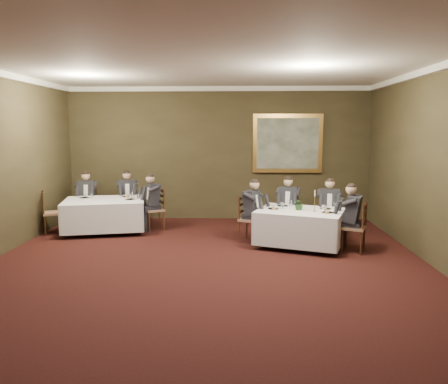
# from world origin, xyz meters

# --- Properties ---
(ground) EXTENTS (10.00, 10.00, 0.00)m
(ground) POSITION_xyz_m (0.00, 0.00, 0.00)
(ground) COLOR black
(ground) RESTS_ON ground
(ceiling) EXTENTS (8.00, 10.00, 0.10)m
(ceiling) POSITION_xyz_m (0.00, 0.00, 3.50)
(ceiling) COLOR silver
(ceiling) RESTS_ON back_wall
(back_wall) EXTENTS (8.00, 0.10, 3.50)m
(back_wall) POSITION_xyz_m (0.00, 5.00, 1.75)
(back_wall) COLOR #322A19
(back_wall) RESTS_ON ground
(front_wall) EXTENTS (8.00, 0.10, 3.50)m
(front_wall) POSITION_xyz_m (0.00, -5.00, 1.75)
(front_wall) COLOR #322A19
(front_wall) RESTS_ON ground
(crown_molding) EXTENTS (8.00, 10.00, 0.12)m
(crown_molding) POSITION_xyz_m (0.00, 0.00, 3.44)
(crown_molding) COLOR white
(crown_molding) RESTS_ON back_wall
(table_main) EXTENTS (2.04, 1.79, 0.67)m
(table_main) POSITION_xyz_m (1.83, 2.20, 0.45)
(table_main) COLOR black
(table_main) RESTS_ON ground
(table_second) EXTENTS (2.10, 1.77, 0.67)m
(table_second) POSITION_xyz_m (-2.60, 3.35, 0.45)
(table_second) COLOR black
(table_second) RESTS_ON ground
(chair_main_backleft) EXTENTS (0.52, 0.51, 1.00)m
(chair_main_backleft) POSITION_xyz_m (1.69, 3.17, 0.28)
(chair_main_backleft) COLOR #8F6648
(chair_main_backleft) RESTS_ON ground
(diner_main_backleft) EXTENTS (0.50, 0.56, 1.35)m
(diner_main_backleft) POSITION_xyz_m (1.68, 3.16, 0.51)
(diner_main_backleft) COLOR black
(diner_main_backleft) RESTS_ON chair_main_backleft
(chair_main_backright) EXTENTS (0.51, 0.49, 1.00)m
(chair_main_backright) POSITION_xyz_m (2.55, 2.87, 0.28)
(chair_main_backright) COLOR #8F6648
(chair_main_backright) RESTS_ON ground
(diner_main_backright) EXTENTS (0.48, 0.54, 1.35)m
(diner_main_backright) POSITION_xyz_m (2.54, 2.86, 0.51)
(diner_main_backright) COLOR black
(diner_main_backright) RESTS_ON chair_main_backright
(chair_main_endleft) EXTENTS (0.57, 0.58, 1.00)m
(chair_main_endleft) POSITION_xyz_m (0.81, 2.56, 0.28)
(chair_main_endleft) COLOR #8F6648
(chair_main_endleft) RESTS_ON ground
(diner_main_endleft) EXTENTS (0.60, 0.57, 1.35)m
(diner_main_endleft) POSITION_xyz_m (0.82, 2.55, 0.51)
(diner_main_endleft) COLOR black
(diner_main_endleft) RESTS_ON chair_main_endleft
(chair_main_endright) EXTENTS (0.56, 0.57, 1.00)m
(chair_main_endright) POSITION_xyz_m (2.84, 1.84, 0.28)
(chair_main_endright) COLOR #8F6648
(chair_main_endright) RESTS_ON ground
(diner_main_endright) EXTENTS (0.60, 0.56, 1.35)m
(diner_main_endright) POSITION_xyz_m (2.83, 1.84, 0.51)
(diner_main_endright) COLOR black
(diner_main_endright) RESTS_ON chair_main_endright
(chair_sec_backleft) EXTENTS (0.50, 0.48, 1.00)m
(chair_sec_backleft) POSITION_xyz_m (-3.29, 4.17, 0.28)
(chair_sec_backleft) COLOR #8F6648
(chair_sec_backleft) RESTS_ON ground
(diner_sec_backleft) EXTENTS (0.47, 0.53, 1.35)m
(diner_sec_backleft) POSITION_xyz_m (-3.29, 4.16, 0.51)
(diner_sec_backleft) COLOR black
(diner_sec_backleft) RESTS_ON chair_sec_backleft
(chair_sec_backright) EXTENTS (0.55, 0.53, 1.00)m
(chair_sec_backright) POSITION_xyz_m (-2.32, 4.38, 0.28)
(chair_sec_backright) COLOR #8F6648
(chair_sec_backright) RESTS_ON ground
(diner_sec_backright) EXTENTS (0.53, 0.58, 1.35)m
(diner_sec_backright) POSITION_xyz_m (-2.32, 4.37, 0.51)
(diner_sec_backright) COLOR black
(diner_sec_backright) RESTS_ON chair_sec_backright
(chair_sec_endright) EXTENTS (0.58, 0.58, 1.00)m
(chair_sec_endright) POSITION_xyz_m (-1.46, 3.61, 0.28)
(chair_sec_endright) COLOR #8F6648
(chair_sec_endright) RESTS_ON ground
(diner_sec_endright) EXTENTS (0.61, 0.58, 1.35)m
(diner_sec_endright) POSITION_xyz_m (-1.47, 3.60, 0.51)
(diner_sec_endright) COLOR black
(diner_sec_endright) RESTS_ON chair_sec_endright
(chair_sec_endleft) EXTENTS (0.57, 0.58, 1.00)m
(chair_sec_endleft) POSITION_xyz_m (-3.74, 3.10, 0.28)
(chair_sec_endleft) COLOR #8F6648
(chair_sec_endleft) RESTS_ON ground
(centerpiece) EXTENTS (0.27, 0.24, 0.27)m
(centerpiece) POSITION_xyz_m (1.81, 2.21, 0.90)
(centerpiece) COLOR #2D5926
(centerpiece) RESTS_ON table_main
(candlestick) EXTENTS (0.07, 0.07, 0.45)m
(candlestick) POSITION_xyz_m (2.09, 2.05, 0.93)
(candlestick) COLOR #BD8D3A
(candlestick) RESTS_ON table_main
(place_setting_table_main) EXTENTS (0.33, 0.31, 0.14)m
(place_setting_table_main) POSITION_xyz_m (1.57, 2.71, 0.80)
(place_setting_table_main) COLOR white
(place_setting_table_main) RESTS_ON table_main
(place_setting_table_second) EXTENTS (0.33, 0.31, 0.14)m
(place_setting_table_second) POSITION_xyz_m (-3.12, 3.65, 0.80)
(place_setting_table_second) COLOR white
(place_setting_table_second) RESTS_ON table_second
(painting) EXTENTS (1.82, 0.09, 1.54)m
(painting) POSITION_xyz_m (1.83, 4.94, 2.03)
(painting) COLOR gold
(painting) RESTS_ON back_wall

